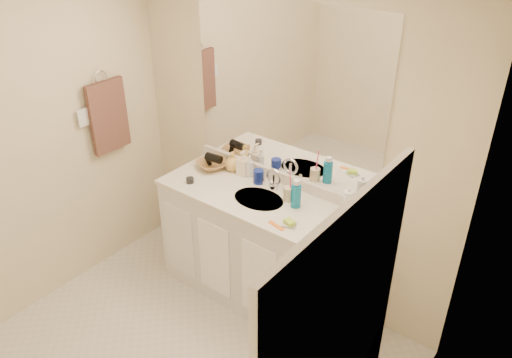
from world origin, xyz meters
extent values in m
cube|color=beige|center=(0.00, 1.30, 1.20)|extent=(2.60, 0.02, 2.40)
cube|color=beige|center=(-1.30, 0.00, 1.20)|extent=(0.02, 2.60, 2.40)
cube|color=beige|center=(1.30, 0.00, 1.20)|extent=(0.02, 2.60, 2.40)
cube|color=silver|center=(0.00, 1.02, 0.42)|extent=(1.50, 0.55, 0.85)
cube|color=silver|center=(0.00, 1.02, 0.86)|extent=(1.52, 0.57, 0.03)
cube|color=silver|center=(0.00, 1.29, 0.92)|extent=(1.52, 0.03, 0.08)
cylinder|color=#B2A99C|center=(0.00, 1.00, 0.87)|extent=(0.37, 0.37, 0.02)
cylinder|color=silver|center=(0.00, 1.18, 0.94)|extent=(0.02, 0.02, 0.11)
cube|color=white|center=(0.00, 1.29, 1.56)|extent=(1.48, 0.01, 1.20)
cylinder|color=navy|center=(-0.13, 1.18, 0.93)|extent=(0.08, 0.08, 0.10)
cylinder|color=beige|center=(0.17, 1.12, 0.93)|extent=(0.09, 0.09, 0.10)
cylinder|color=#F4406C|center=(0.18, 1.12, 1.03)|extent=(0.01, 0.04, 0.18)
cylinder|color=#0D72A3|center=(0.25, 1.08, 0.96)|extent=(0.08, 0.08, 0.16)
cylinder|color=white|center=(0.58, 1.19, 0.97)|extent=(0.08, 0.08, 0.18)
cube|color=silver|center=(0.35, 0.87, 0.89)|extent=(0.11, 0.10, 0.01)
cube|color=#A2CF32|center=(0.35, 0.87, 0.90)|extent=(0.08, 0.07, 0.02)
cube|color=orange|center=(0.29, 0.81, 0.88)|extent=(0.13, 0.05, 0.01)
cylinder|color=black|center=(-0.53, 0.88, 0.90)|extent=(0.07, 0.07, 0.04)
imported|color=white|center=(-0.25, 1.22, 0.96)|extent=(0.08, 0.08, 0.17)
imported|color=beige|center=(-0.30, 1.22, 0.98)|extent=(0.09, 0.10, 0.19)
imported|color=#D9AF54|center=(-0.40, 1.22, 0.96)|extent=(0.14, 0.14, 0.15)
imported|color=olive|center=(-0.56, 1.15, 0.91)|extent=(0.30, 0.30, 0.06)
cylinder|color=black|center=(-0.54, 1.15, 0.97)|extent=(0.13, 0.08, 0.06)
torus|color=silver|center=(-1.27, 0.77, 1.55)|extent=(0.01, 0.11, 0.11)
cube|color=#38231E|center=(-1.25, 0.77, 1.25)|extent=(0.04, 0.32, 0.55)
cube|color=white|center=(-1.27, 0.57, 1.30)|extent=(0.01, 0.08, 0.13)
camera|label=1|loc=(1.76, -1.32, 2.70)|focal=35.00mm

